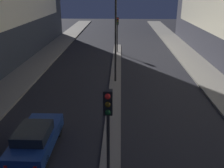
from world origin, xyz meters
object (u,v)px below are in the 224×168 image
object	(u,v)px
traffic_light_near	(108,120)
car_left_lane	(36,138)
traffic_light_mid	(117,27)
street_lamp	(116,10)

from	to	relation	value
traffic_light_near	car_left_lane	size ratio (longest dim) A/B	1.02
car_left_lane	traffic_light_mid	bearing A→B (deg)	79.82
traffic_light_near	car_left_lane	bearing A→B (deg)	144.93
traffic_light_near	street_lamp	size ratio (longest dim) A/B	0.51
street_lamp	car_left_lane	world-z (taller)	street_lamp
traffic_light_near	car_left_lane	distance (m)	5.21
traffic_light_near	traffic_light_mid	bearing A→B (deg)	90.00
traffic_light_near	street_lamp	xyz separation A→B (m)	(0.00, 12.66, 2.81)
traffic_light_mid	street_lamp	world-z (taller)	street_lamp
traffic_light_near	car_left_lane	xyz separation A→B (m)	(-3.72, 2.61, -2.54)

